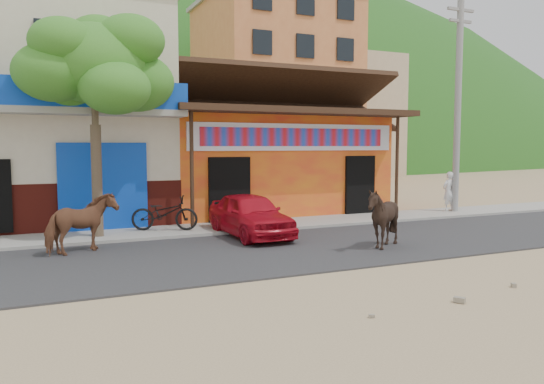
{
  "coord_description": "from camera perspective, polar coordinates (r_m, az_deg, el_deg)",
  "views": [
    {
      "loc": [
        -6.21,
        -9.08,
        2.56
      ],
      "look_at": [
        -0.7,
        3.0,
        1.4
      ],
      "focal_mm": 35.0,
      "sensor_mm": 36.0,
      "label": 1
    }
  ],
  "objects": [
    {
      "name": "cow_tan",
      "position": [
        13.22,
        -19.82,
        -3.22
      ],
      "size": [
        1.81,
        1.44,
        1.4
      ],
      "primitive_type": "imported",
      "rotation": [
        0.0,
        0.0,
        2.06
      ],
      "color": "brown",
      "rests_on": "road"
    },
    {
      "name": "dance_club",
      "position": [
        20.79,
        -1.24,
        2.9
      ],
      "size": [
        8.0,
        6.0,
        3.6
      ],
      "primitive_type": "cube",
      "color": "orange",
      "rests_on": "ground"
    },
    {
      "name": "red_car",
      "position": [
        14.76,
        -2.36,
        -2.44
      ],
      "size": [
        1.53,
        3.63,
        1.22
      ],
      "primitive_type": "imported",
      "rotation": [
        0.0,
        0.0,
        0.02
      ],
      "color": "#B70D1D",
      "rests_on": "road"
    },
    {
      "name": "tree",
      "position": [
        14.98,
        -18.47,
        6.88
      ],
      "size": [
        3.0,
        3.0,
        6.0
      ],
      "primitive_type": null,
      "color": "#2D721E",
      "rests_on": "sidewalk"
    },
    {
      "name": "hillside",
      "position": [
        79.88,
        -20.32,
        11.48
      ],
      "size": [
        100.0,
        40.0,
        24.0
      ],
      "primitive_type": "ellipsoid",
      "color": "#194C14",
      "rests_on": "ground"
    },
    {
      "name": "utility_pole",
      "position": [
        20.92,
        19.36,
        8.99
      ],
      "size": [
        0.24,
        0.24,
        8.0
      ],
      "primitive_type": "cylinder",
      "color": "gray",
      "rests_on": "sidewalk"
    },
    {
      "name": "cow_dark",
      "position": [
        13.32,
        11.83,
        -2.77
      ],
      "size": [
        1.52,
        1.39,
        1.49
      ],
      "primitive_type": "imported",
      "rotation": [
        0.0,
        0.0,
        -1.72
      ],
      "color": "black",
      "rests_on": "road"
    },
    {
      "name": "pedestrian",
      "position": [
        20.89,
        18.45,
        0.07
      ],
      "size": [
        0.58,
        0.42,
        1.48
      ],
      "primitive_type": "imported",
      "rotation": [
        0.0,
        0.0,
        3.26
      ],
      "color": "silver",
      "rests_on": "sidewalk"
    },
    {
      "name": "cafe_building",
      "position": [
        19.12,
        -22.56,
        7.43
      ],
      "size": [
        7.0,
        6.0,
        7.0
      ],
      "primitive_type": "cube",
      "color": "beige",
      "rests_on": "ground"
    },
    {
      "name": "scooter",
      "position": [
        15.61,
        -11.48,
        -2.24
      ],
      "size": [
        2.02,
        1.36,
        1.0
      ],
      "primitive_type": "imported",
      "rotation": [
        0.0,
        0.0,
        1.17
      ],
      "color": "black",
      "rests_on": "sidewalk"
    },
    {
      "name": "sidewalk",
      "position": [
        16.5,
        -2.12,
        -3.72
      ],
      "size": [
        60.0,
        2.0,
        0.12
      ],
      "primitive_type": "cube",
      "color": "gray",
      "rests_on": "ground"
    },
    {
      "name": "apartment_front",
      "position": [
        36.57,
        0.16,
        10.39
      ],
      "size": [
        9.0,
        9.0,
        12.0
      ],
      "primitive_type": "cube",
      "color": "#CC723F",
      "rests_on": "ground"
    },
    {
      "name": "ground",
      "position": [
        11.3,
        9.69,
        -8.18
      ],
      "size": [
        120.0,
        120.0,
        0.0
      ],
      "primitive_type": "plane",
      "color": "#9E825B",
      "rests_on": "ground"
    },
    {
      "name": "road",
      "position": [
        13.39,
        3.64,
        -5.96
      ],
      "size": [
        60.0,
        5.0,
        0.04
      ],
      "primitive_type": "cube",
      "color": "#28282B",
      "rests_on": "ground"
    },
    {
      "name": "apartment_rear",
      "position": [
        46.04,
        7.31,
        7.99
      ],
      "size": [
        8.0,
        8.0,
        10.0
      ],
      "primitive_type": "cube",
      "color": "tan",
      "rests_on": "ground"
    }
  ]
}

